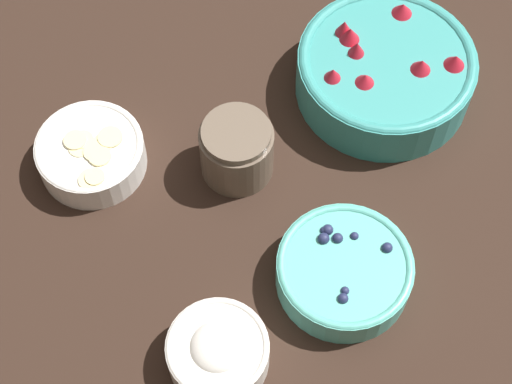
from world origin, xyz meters
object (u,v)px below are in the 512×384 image
object	(u,v)px
bowl_strawberries	(387,71)
bowl_blueberries	(344,271)
bowl_cream	(218,351)
jar_chocolate	(237,151)
bowl_bananas	(91,153)

from	to	relation	value
bowl_strawberries	bowl_blueberries	size ratio (longest dim) A/B	1.46
bowl_cream	jar_chocolate	world-z (taller)	jar_chocolate
bowl_blueberries	bowl_cream	distance (m)	0.18
bowl_bananas	jar_chocolate	bearing A→B (deg)	129.65
bowl_blueberries	bowl_bananas	xyz separation A→B (m)	(0.08, -0.35, -0.00)
bowl_strawberries	bowl_bananas	bearing A→B (deg)	-32.03
bowl_blueberries	jar_chocolate	distance (m)	0.21
bowl_bananas	jar_chocolate	world-z (taller)	jar_chocolate
bowl_blueberries	jar_chocolate	xyz separation A→B (m)	(-0.04, -0.21, 0.01)
bowl_strawberries	bowl_blueberries	xyz separation A→B (m)	(0.27, 0.14, -0.01)
bowl_bananas	bowl_cream	bearing A→B (deg)	73.38
jar_chocolate	bowl_blueberries	bearing A→B (deg)	79.72
bowl_cream	jar_chocolate	size ratio (longest dim) A/B	1.24
bowl_bananas	bowl_cream	xyz separation A→B (m)	(0.09, 0.31, 0.00)
bowl_cream	jar_chocolate	xyz separation A→B (m)	(-0.21, -0.16, 0.01)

